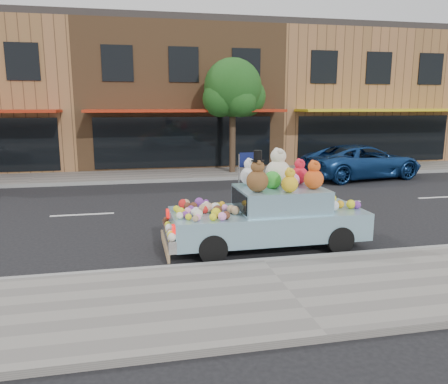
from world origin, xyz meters
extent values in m
plane|color=black|center=(0.00, 0.00, 0.00)|extent=(120.00, 120.00, 0.00)
cube|color=gray|center=(0.00, -6.50, 0.06)|extent=(60.00, 3.00, 0.12)
cube|color=gray|center=(0.00, 6.50, 0.06)|extent=(60.00, 3.00, 0.12)
cube|color=gray|center=(0.00, -5.00, 0.07)|extent=(60.00, 0.12, 0.13)
cube|color=gray|center=(0.00, 5.00, 0.07)|extent=(60.00, 0.12, 0.13)
cube|color=black|center=(-7.00, 7.98, 5.00)|extent=(1.40, 0.06, 1.60)
cube|color=brown|center=(0.00, 12.00, 3.50)|extent=(10.00, 8.00, 7.00)
cube|color=#332D2B|center=(0.00, 12.00, 7.15)|extent=(10.00, 8.00, 0.30)
cube|color=black|center=(0.00, 7.98, 1.40)|extent=(8.50, 0.06, 2.40)
cube|color=#AC260F|center=(0.00, 7.10, 2.90)|extent=(9.00, 1.80, 0.12)
cube|color=black|center=(-3.00, 7.98, 5.00)|extent=(1.40, 0.06, 1.60)
cube|color=black|center=(0.00, 7.98, 5.00)|extent=(1.40, 0.06, 1.60)
cube|color=black|center=(3.00, 7.98, 5.00)|extent=(1.40, 0.06, 1.60)
cube|color=#9B6841|center=(10.00, 12.00, 3.50)|extent=(10.00, 8.00, 7.00)
cube|color=#332D2B|center=(10.00, 12.00, 7.15)|extent=(10.00, 8.00, 0.30)
cube|color=black|center=(10.00, 7.98, 1.40)|extent=(8.50, 0.06, 2.40)
cube|color=yellow|center=(10.00, 7.10, 2.90)|extent=(9.00, 1.80, 0.12)
cube|color=black|center=(7.00, 7.98, 5.00)|extent=(1.40, 0.06, 1.60)
cube|color=black|center=(10.00, 7.98, 5.00)|extent=(1.40, 0.06, 1.60)
cube|color=black|center=(13.00, 7.98, 5.00)|extent=(1.40, 0.06, 1.60)
cylinder|color=#38281C|center=(2.00, 6.50, 1.60)|extent=(0.28, 0.28, 3.20)
sphere|color=#154A15|center=(2.00, 6.50, 3.92)|extent=(2.60, 2.60, 2.60)
sphere|color=#154A15|center=(2.70, 6.80, 3.52)|extent=(1.80, 1.80, 1.80)
sphere|color=#154A15|center=(1.40, 6.30, 3.42)|extent=(1.60, 1.60, 1.60)
sphere|color=#154A15|center=(2.20, 5.90, 3.32)|extent=(1.40, 1.40, 1.40)
sphere|color=#154A15|center=(1.70, 7.10, 3.62)|extent=(1.60, 1.60, 1.60)
imported|color=navy|center=(7.31, 4.28, 0.73)|extent=(5.58, 3.24, 1.46)
cylinder|color=black|center=(1.84, -4.65, 0.30)|extent=(0.60, 0.20, 0.60)
cylinder|color=black|center=(1.82, -3.09, 0.30)|extent=(0.60, 0.20, 0.60)
cylinder|color=black|center=(-0.96, -4.67, 0.30)|extent=(0.60, 0.20, 0.60)
cylinder|color=black|center=(-0.98, -3.11, 0.30)|extent=(0.60, 0.20, 0.60)
cube|color=#88B7CB|center=(0.43, -3.88, 0.55)|extent=(4.31, 1.73, 0.60)
cube|color=#88B7CB|center=(0.73, -3.88, 1.10)|extent=(1.91, 1.51, 0.50)
cube|color=silver|center=(-1.79, -3.90, 0.40)|extent=(0.17, 1.78, 0.26)
cube|color=red|center=(-1.73, -4.58, 0.72)|extent=(0.06, 0.28, 0.16)
cube|color=red|center=(-1.74, -3.22, 0.72)|extent=(0.06, 0.28, 0.16)
cube|color=black|center=(-0.22, -3.88, 1.10)|extent=(0.05, 1.30, 0.40)
sphere|color=brown|center=(0.08, -4.23, 1.59)|extent=(0.47, 0.47, 0.47)
sphere|color=brown|center=(0.08, -4.23, 1.89)|extent=(0.29, 0.29, 0.29)
sphere|color=brown|center=(0.08, -4.33, 1.99)|extent=(0.11, 0.11, 0.11)
sphere|color=brown|center=(0.08, -4.13, 1.99)|extent=(0.11, 0.11, 0.11)
cylinder|color=black|center=(0.08, -4.23, 2.02)|extent=(0.28, 0.28, 0.02)
cylinder|color=black|center=(0.08, -4.23, 2.13)|extent=(0.18, 0.18, 0.22)
sphere|color=beige|center=(0.78, -3.53, 1.64)|extent=(0.58, 0.58, 0.58)
sphere|color=beige|center=(0.78, -3.53, 2.02)|extent=(0.36, 0.36, 0.36)
sphere|color=beige|center=(0.78, -3.65, 2.13)|extent=(0.14, 0.14, 0.14)
sphere|color=beige|center=(0.78, -3.40, 2.13)|extent=(0.14, 0.14, 0.14)
sphere|color=#D14813|center=(1.38, -4.17, 1.57)|extent=(0.43, 0.43, 0.43)
sphere|color=#D14813|center=(1.38, -4.17, 1.85)|extent=(0.27, 0.27, 0.27)
sphere|color=#D14813|center=(1.38, -4.27, 1.93)|extent=(0.10, 0.10, 0.10)
sphere|color=#D14813|center=(1.38, -4.08, 1.93)|extent=(0.10, 0.10, 0.10)
sphere|color=red|center=(1.33, -3.47, 1.55)|extent=(0.40, 0.40, 0.40)
sphere|color=red|center=(1.33, -3.47, 1.81)|extent=(0.25, 0.25, 0.25)
sphere|color=red|center=(1.33, -3.56, 1.89)|extent=(0.09, 0.09, 0.09)
sphere|color=red|center=(1.33, -3.39, 1.89)|extent=(0.09, 0.09, 0.09)
sphere|color=silver|center=(0.13, -3.43, 1.56)|extent=(0.43, 0.43, 0.43)
sphere|color=silver|center=(0.13, -3.43, 1.84)|extent=(0.26, 0.26, 0.26)
sphere|color=silver|center=(0.13, -3.52, 1.92)|extent=(0.10, 0.10, 0.10)
sphere|color=silver|center=(0.13, -3.34, 1.92)|extent=(0.10, 0.10, 0.10)
sphere|color=gold|center=(0.73, -4.43, 1.53)|extent=(0.36, 0.36, 0.36)
sphere|color=gold|center=(0.73, -4.43, 1.76)|extent=(0.22, 0.22, 0.22)
sphere|color=gold|center=(0.73, -4.51, 1.83)|extent=(0.08, 0.08, 0.08)
sphere|color=gold|center=(0.73, -4.35, 1.83)|extent=(0.08, 0.08, 0.08)
sphere|color=green|center=(0.53, -3.88, 1.53)|extent=(0.40, 0.40, 0.40)
sphere|color=pink|center=(1.03, -3.83, 1.50)|extent=(0.32, 0.32, 0.32)
sphere|color=beige|center=(-1.21, -4.32, 0.95)|extent=(0.20, 0.20, 0.20)
sphere|color=beige|center=(-1.58, -4.26, 0.92)|extent=(0.15, 0.15, 0.15)
sphere|color=pink|center=(-0.75, -4.56, 0.94)|extent=(0.18, 0.18, 0.18)
sphere|color=#4F2816|center=(-1.19, -3.53, 0.94)|extent=(0.18, 0.18, 0.18)
sphere|color=orange|center=(-0.51, -3.41, 0.92)|extent=(0.14, 0.14, 0.14)
sphere|color=#692B86|center=(-1.27, -3.72, 0.92)|extent=(0.15, 0.15, 0.15)
sphere|color=silver|center=(-0.75, -3.85, 0.96)|extent=(0.22, 0.22, 0.22)
sphere|color=silver|center=(-1.25, -4.07, 0.93)|extent=(0.16, 0.16, 0.16)
sphere|color=pink|center=(-0.52, -3.75, 0.92)|extent=(0.15, 0.15, 0.15)
sphere|color=#A07C58|center=(-1.35, -3.33, 0.96)|extent=(0.21, 0.21, 0.21)
sphere|color=yellow|center=(-0.93, -4.54, 0.93)|extent=(0.16, 0.16, 0.16)
sphere|color=yellow|center=(-1.53, -4.04, 0.95)|extent=(0.19, 0.19, 0.19)
sphere|color=red|center=(-1.40, -3.35, 0.96)|extent=(0.22, 0.22, 0.22)
sphere|color=#692B86|center=(-1.46, -4.17, 0.92)|extent=(0.14, 0.14, 0.14)
sphere|color=#A07C58|center=(-1.29, -4.54, 0.92)|extent=(0.13, 0.13, 0.13)
sphere|color=yellow|center=(-1.41, -4.38, 0.92)|extent=(0.14, 0.14, 0.14)
sphere|color=silver|center=(-1.19, -3.87, 0.92)|extent=(0.15, 0.15, 0.15)
sphere|color=pink|center=(-1.23, -4.48, 0.92)|extent=(0.14, 0.14, 0.14)
sphere|color=#4F2816|center=(-0.65, -4.48, 0.94)|extent=(0.17, 0.17, 0.17)
sphere|color=yellow|center=(-0.64, -3.50, 0.92)|extent=(0.14, 0.14, 0.14)
sphere|color=#A07C58|center=(-0.43, -4.00, 0.94)|extent=(0.19, 0.19, 0.19)
sphere|color=#A07C58|center=(-0.37, -4.13, 0.95)|extent=(0.19, 0.19, 0.19)
sphere|color=beige|center=(-0.95, -3.59, 0.93)|extent=(0.17, 0.17, 0.17)
sphere|color=yellow|center=(-1.59, -3.63, 0.92)|extent=(0.14, 0.14, 0.14)
sphere|color=#A07C58|center=(-1.02, -3.86, 0.95)|extent=(0.20, 0.20, 0.20)
sphere|color=beige|center=(-0.87, -3.34, 0.92)|extent=(0.15, 0.15, 0.15)
sphere|color=#692B86|center=(-0.84, -3.13, 0.92)|extent=(0.14, 0.14, 0.14)
sphere|color=yellow|center=(-0.82, -4.29, 0.95)|extent=(0.21, 0.21, 0.21)
sphere|color=#4F2816|center=(-0.75, -4.07, 0.96)|extent=(0.21, 0.21, 0.21)
sphere|color=pink|center=(-1.38, -3.97, 0.93)|extent=(0.17, 0.17, 0.17)
sphere|color=orange|center=(-1.36, -3.95, 0.92)|extent=(0.15, 0.15, 0.15)
sphere|color=#4F2816|center=(-1.32, -3.43, 0.93)|extent=(0.16, 0.16, 0.16)
sphere|color=#692B86|center=(-1.02, -3.25, 0.96)|extent=(0.22, 0.22, 0.22)
sphere|color=red|center=(-1.00, -3.88, 0.94)|extent=(0.18, 0.18, 0.18)
sphere|color=orange|center=(-0.77, -3.82, 0.95)|extent=(0.21, 0.21, 0.21)
sphere|color=#D8A88C|center=(-0.92, -3.84, 0.97)|extent=(0.22, 0.22, 0.22)
sphere|color=#4F2816|center=(-1.79, -3.26, 0.59)|extent=(0.12, 0.12, 0.12)
sphere|color=beige|center=(-1.79, -4.50, 0.61)|extent=(0.16, 0.16, 0.16)
sphere|color=silver|center=(-1.79, -4.15, 0.61)|extent=(0.16, 0.16, 0.16)
sphere|color=yellow|center=(-1.79, -3.71, 0.60)|extent=(0.13, 0.13, 0.13)
sphere|color=beige|center=(-1.79, -4.02, 0.61)|extent=(0.16, 0.16, 0.16)
sphere|color=yellow|center=(-1.78, -4.58, 0.61)|extent=(0.17, 0.17, 0.17)
sphere|color=#A07C58|center=(-1.79, -4.18, 0.59)|extent=(0.13, 0.13, 0.13)
sphere|color=beige|center=(-1.78, -4.71, 0.61)|extent=(0.16, 0.16, 0.16)
sphere|color=#A07C58|center=(-1.79, -4.49, 0.59)|extent=(0.12, 0.12, 0.12)
sphere|color=#692B86|center=(-1.78, -4.64, 0.60)|extent=(0.15, 0.15, 0.15)
sphere|color=yellow|center=(2.15, -3.53, 0.96)|extent=(0.21, 0.21, 0.21)
sphere|color=yellow|center=(2.33, -4.13, 0.95)|extent=(0.20, 0.20, 0.20)
sphere|color=#692B86|center=(2.46, -4.17, 0.94)|extent=(0.18, 0.18, 0.18)
sphere|color=silver|center=(1.83, -4.27, 0.97)|extent=(0.25, 0.25, 0.25)
sphere|color=orange|center=(2.12, -4.03, 0.94)|extent=(0.18, 0.18, 0.18)
cylinder|color=#997A54|center=(-1.86, -4.75, 0.17)|extent=(0.06, 0.06, 0.17)
sphere|color=#997A54|center=(-1.86, -4.75, 0.26)|extent=(0.07, 0.07, 0.07)
cylinder|color=#997A54|center=(-1.86, -4.63, 0.17)|extent=(0.06, 0.06, 0.17)
sphere|color=#997A54|center=(-1.86, -4.63, 0.26)|extent=(0.07, 0.07, 0.07)
cylinder|color=#997A54|center=(-1.87, -4.52, 0.17)|extent=(0.06, 0.06, 0.17)
sphere|color=#997A54|center=(-1.87, -4.52, 0.26)|extent=(0.07, 0.07, 0.07)
cylinder|color=#997A54|center=(-1.87, -4.41, 0.17)|extent=(0.06, 0.06, 0.17)
sphere|color=#997A54|center=(-1.87, -4.41, 0.26)|extent=(0.07, 0.07, 0.07)
cylinder|color=#997A54|center=(-1.87, -4.29, 0.17)|extent=(0.06, 0.06, 0.17)
sphere|color=#997A54|center=(-1.87, -4.29, 0.26)|extent=(0.07, 0.07, 0.07)
cylinder|color=#997A54|center=(-1.87, -4.18, 0.17)|extent=(0.06, 0.06, 0.17)
sphere|color=#997A54|center=(-1.87, -4.18, 0.26)|extent=(0.07, 0.07, 0.07)
cylinder|color=#997A54|center=(-1.87, -4.07, 0.17)|extent=(0.06, 0.06, 0.17)
sphere|color=#997A54|center=(-1.87, -4.07, 0.26)|extent=(0.07, 0.07, 0.07)
cylinder|color=#997A54|center=(-1.87, -3.95, 0.17)|extent=(0.06, 0.06, 0.17)
sphere|color=#997A54|center=(-1.87, -3.95, 0.26)|extent=(0.07, 0.07, 0.07)
cylinder|color=#997A54|center=(-1.87, -3.84, 0.17)|extent=(0.06, 0.06, 0.17)
sphere|color=#997A54|center=(-1.87, -3.84, 0.26)|extent=(0.07, 0.07, 0.07)
cylinder|color=#997A54|center=(-1.87, -3.73, 0.17)|extent=(0.06, 0.06, 0.17)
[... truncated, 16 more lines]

